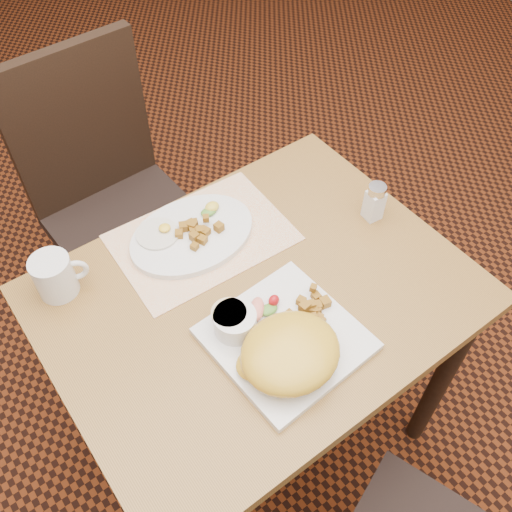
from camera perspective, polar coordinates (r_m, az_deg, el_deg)
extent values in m
plane|color=black|center=(1.90, 0.12, -17.03)|extent=(8.00, 8.00, 0.00)
cube|color=olive|center=(1.26, 0.17, -4.10)|extent=(0.90, 0.70, 0.03)
cylinder|color=black|center=(1.66, 18.08, -11.57)|extent=(0.05, 0.05, 0.71)
cylinder|color=black|center=(1.66, -17.78, -11.35)|extent=(0.05, 0.05, 0.71)
cylinder|color=black|center=(1.86, 4.56, 1.21)|extent=(0.05, 0.05, 0.71)
cylinder|color=black|center=(1.64, 11.77, -23.13)|extent=(0.04, 0.04, 0.42)
cube|color=black|center=(1.81, -12.47, 2.71)|extent=(0.43, 0.43, 0.05)
cylinder|color=black|center=(2.15, -9.73, 3.44)|extent=(0.04, 0.04, 0.42)
cylinder|color=black|center=(1.94, -4.09, -2.60)|extent=(0.04, 0.04, 0.42)
cylinder|color=black|center=(2.07, -18.10, -1.20)|extent=(0.04, 0.04, 0.42)
cylinder|color=black|center=(1.86, -13.20, -8.06)|extent=(0.04, 0.04, 0.42)
cube|color=black|center=(1.78, -17.24, 12.28)|extent=(0.42, 0.06, 0.50)
cube|color=white|center=(1.35, -5.41, 1.85)|extent=(0.41, 0.30, 0.00)
cube|color=silver|center=(1.17, 2.97, -8.25)|extent=(0.30, 0.30, 0.02)
ellipsoid|color=gold|center=(1.10, 3.45, -9.60)|extent=(0.20, 0.18, 0.07)
ellipsoid|color=gold|center=(1.13, 5.05, -10.23)|extent=(0.08, 0.07, 0.03)
ellipsoid|color=gold|center=(1.12, -0.02, -10.72)|extent=(0.08, 0.07, 0.03)
cylinder|color=silver|center=(1.15, -2.11, -6.59)|extent=(0.09, 0.09, 0.05)
cylinder|color=beige|center=(1.14, -2.73, -5.67)|extent=(0.07, 0.07, 0.01)
ellipsoid|color=#387223|center=(1.19, 1.27, -5.37)|extent=(0.04, 0.03, 0.01)
ellipsoid|color=red|center=(1.20, 1.80, -4.47)|extent=(0.03, 0.03, 0.03)
ellipsoid|color=#F28C72|center=(1.19, 0.10, -5.31)|extent=(0.06, 0.06, 0.02)
cylinder|color=white|center=(1.34, -9.81, 2.21)|extent=(0.10, 0.10, 0.01)
ellipsoid|color=yellow|center=(1.34, -9.13, 2.80)|extent=(0.03, 0.03, 0.01)
ellipsoid|color=#387223|center=(1.37, -4.77, 4.44)|extent=(0.04, 0.03, 0.01)
ellipsoid|color=yellow|center=(1.38, -4.43, 4.94)|extent=(0.04, 0.03, 0.02)
cube|color=white|center=(1.39, 11.70, 5.02)|extent=(0.04, 0.04, 0.08)
cylinder|color=silver|center=(1.36, 12.03, 6.50)|extent=(0.05, 0.05, 0.02)
cylinder|color=silver|center=(1.28, -19.53, -1.90)|extent=(0.09, 0.09, 0.10)
torus|color=silver|center=(1.28, -17.62, -1.37)|extent=(0.06, 0.03, 0.06)
cube|color=#9F6B19|center=(1.22, 6.02, -4.02)|extent=(0.02, 0.02, 0.01)
cube|color=#9F6B19|center=(1.21, 4.53, -4.50)|extent=(0.02, 0.02, 0.02)
cube|color=#9F6B19|center=(1.20, 5.29, -5.47)|extent=(0.02, 0.02, 0.01)
cube|color=#9F6B19|center=(1.19, 6.32, -6.09)|extent=(0.02, 0.02, 0.01)
cube|color=#9F6B19|center=(1.20, 5.99, -5.42)|extent=(0.02, 0.02, 0.02)
cube|color=#9F6B19|center=(1.19, 5.56, -4.84)|extent=(0.02, 0.02, 0.01)
cube|color=#9F6B19|center=(1.20, 6.11, -4.97)|extent=(0.03, 0.03, 0.02)
cube|color=#9F6B19|center=(1.18, 6.41, -6.60)|extent=(0.02, 0.02, 0.01)
cube|color=#9F6B19|center=(1.21, 6.92, -4.60)|extent=(0.02, 0.02, 0.02)
cube|color=#9F6B19|center=(1.18, 6.51, -6.47)|extent=(0.02, 0.02, 0.02)
cube|color=#9F6B19|center=(1.17, 3.38, -6.46)|extent=(0.03, 0.03, 0.02)
cube|color=#9F6B19|center=(1.16, 5.62, -6.27)|extent=(0.03, 0.03, 0.02)
cube|color=#9F6B19|center=(1.19, 5.63, -5.34)|extent=(0.03, 0.03, 0.02)
cube|color=#9F6B19|center=(1.19, 3.33, -5.80)|extent=(0.02, 0.02, 0.01)
cube|color=#9F6B19|center=(1.20, 5.44, -5.16)|extent=(0.02, 0.02, 0.02)
cube|color=#9F6B19|center=(1.18, 4.89, -5.09)|extent=(0.02, 0.02, 0.02)
cube|color=#9F6B19|center=(1.21, 5.75, -3.19)|extent=(0.02, 0.02, 0.01)
cube|color=#9F6B19|center=(1.30, -6.16, 0.96)|extent=(0.02, 0.02, 0.01)
cube|color=#9F6B19|center=(1.34, -6.36, 3.06)|extent=(0.03, 0.03, 0.02)
cube|color=#9F6B19|center=(1.31, -5.39, 1.63)|extent=(0.02, 0.03, 0.02)
cube|color=#9F6B19|center=(1.34, -5.50, 2.69)|extent=(0.02, 0.02, 0.01)
cube|color=#9F6B19|center=(1.32, -6.18, 1.94)|extent=(0.02, 0.02, 0.02)
cube|color=#9F6B19|center=(1.34, -6.55, 3.18)|extent=(0.02, 0.02, 0.02)
cube|color=#9F6B19|center=(1.33, -3.73, 2.91)|extent=(0.02, 0.02, 0.02)
cube|color=#9F6B19|center=(1.33, -6.30, 2.61)|extent=(0.02, 0.02, 0.01)
cube|color=#9F6B19|center=(1.35, -6.20, 3.33)|extent=(0.02, 0.02, 0.02)
cube|color=#9F6B19|center=(1.33, -5.14, 2.44)|extent=(0.03, 0.03, 0.02)
cube|color=#9F6B19|center=(1.33, -5.57, 2.53)|extent=(0.03, 0.03, 0.02)
cube|color=#9F6B19|center=(1.33, -7.71, 2.21)|extent=(0.03, 0.03, 0.02)
cube|color=#9F6B19|center=(1.34, -5.03, 3.78)|extent=(0.02, 0.02, 0.01)
cube|color=#9F6B19|center=(1.34, -7.28, 2.92)|extent=(0.03, 0.03, 0.02)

